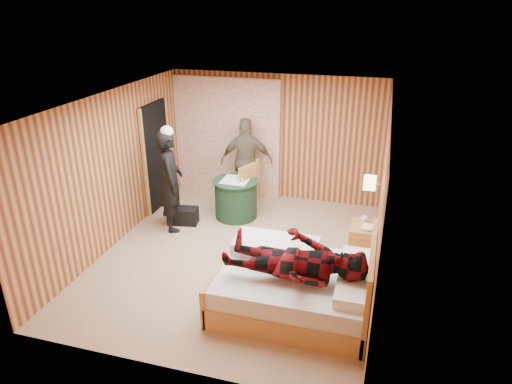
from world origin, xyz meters
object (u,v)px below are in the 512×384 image
(round_table, at_px, (236,198))
(duffel_bag, at_px, (183,216))
(man_on_bed, at_px, (295,251))
(woman_standing, at_px, (170,181))
(nightstand, at_px, (361,240))
(wall_lamp, at_px, (370,183))
(man_at_table, at_px, (247,161))
(chair_near, at_px, (243,185))
(bed, at_px, (295,285))
(chair_far, at_px, (247,178))

(round_table, height_order, duffel_bag, round_table)
(man_on_bed, bearing_deg, woman_standing, 144.17)
(nightstand, distance_m, round_table, 2.47)
(wall_lamp, bearing_deg, man_at_table, 146.20)
(chair_near, relative_size, man_on_bed, 0.57)
(wall_lamp, distance_m, bed, 1.93)
(round_table, xyz_separation_m, chair_near, (0.10, 0.14, 0.21))
(bed, relative_size, round_table, 2.38)
(round_table, bearing_deg, man_on_bed, -57.88)
(nightstand, xyz_separation_m, chair_far, (-2.33, 1.43, 0.27))
(chair_near, xyz_separation_m, duffel_bag, (-0.94, -0.67, -0.44))
(nightstand, height_order, man_on_bed, man_on_bed)
(bed, bearing_deg, round_table, 124.14)
(nightstand, relative_size, chair_near, 0.53)
(woman_standing, height_order, man_on_bed, man_on_bed)
(man_at_table, bearing_deg, woman_standing, 43.40)
(bed, height_order, man_at_table, man_at_table)
(bed, bearing_deg, nightstand, 64.53)
(chair_far, bearing_deg, man_on_bed, -47.86)
(nightstand, height_order, round_table, round_table)
(nightstand, xyz_separation_m, woman_standing, (-3.29, 0.03, 0.63))
(nightstand, distance_m, man_on_bed, 2.07)
(round_table, bearing_deg, duffel_bag, -147.70)
(man_on_bed, bearing_deg, wall_lamp, 65.26)
(chair_near, bearing_deg, man_at_table, -146.11)
(wall_lamp, relative_size, bed, 0.13)
(chair_far, distance_m, chair_near, 0.53)
(round_table, relative_size, woman_standing, 0.47)
(chair_far, xyz_separation_m, woman_standing, (-0.96, -1.39, 0.36))
(chair_far, bearing_deg, duffel_bag, -109.97)
(wall_lamp, height_order, chair_near, wall_lamp)
(nightstand, bearing_deg, woman_standing, 179.41)
(round_table, relative_size, chair_near, 0.83)
(chair_far, bearing_deg, nightstand, -15.64)
(chair_far, bearing_deg, man_at_table, 136.51)
(man_at_table, xyz_separation_m, man_on_bed, (1.62, -3.28, 0.10))
(wall_lamp, bearing_deg, woman_standing, 177.11)
(wall_lamp, relative_size, chair_far, 0.28)
(nightstand, relative_size, round_table, 0.63)
(nightstand, height_order, woman_standing, woman_standing)
(wall_lamp, distance_m, woman_standing, 3.36)
(chair_far, height_order, man_at_table, man_at_table)
(woman_standing, height_order, man_at_table, woman_standing)
(round_table, distance_m, duffel_bag, 1.02)
(bed, distance_m, man_on_bed, 0.69)
(bed, distance_m, chair_far, 3.41)
(nightstand, xyz_separation_m, chair_near, (-2.25, 0.90, 0.32))
(nightstand, distance_m, man_at_table, 2.83)
(round_table, height_order, chair_near, chair_near)
(nightstand, xyz_separation_m, man_at_table, (-2.35, 1.47, 0.60))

